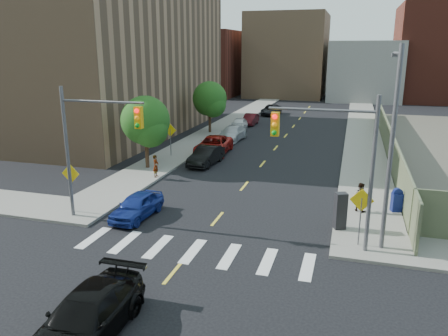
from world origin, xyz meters
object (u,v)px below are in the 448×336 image
Objects in this scene: black_sedan at (87,317)px; mailbox at (397,200)px; parked_car_blue at (137,206)px; parked_car_black at (206,156)px; parked_car_red at (213,145)px; pedestrian_west at (156,166)px; parked_car_white at (239,124)px; payphone at (340,211)px; parked_car_grey at (271,110)px; parked_car_maroon at (250,119)px; parked_car_silver at (232,133)px; pedestrian_east at (360,197)px.

mailbox is (10.15, 14.15, 0.05)m from black_sedan.
parked_car_black is at bearing 93.07° from parked_car_blue.
parked_car_red is 17.45m from mailbox.
pedestrian_west is (-15.50, 2.35, 0.13)m from mailbox.
payphone reaches higher than parked_car_white.
mailbox is (13.40, -6.99, 0.08)m from parked_car_black.
pedestrian_west is (-12.60, 5.70, -0.15)m from payphone.
black_sedan reaches higher than parked_car_blue.
mailbox is (13.40, -34.71, 0.10)m from parked_car_grey.
parked_car_black is 27.72m from parked_car_grey.
parked_car_maroon is at bearing 95.35° from black_sedan.
parked_car_maroon is at bearing 78.72° from parked_car_white.
mailbox reaches higher than parked_car_grey.
parked_car_silver reaches higher than parked_car_maroon.
parked_car_red is at bearing -86.04° from parked_car_silver.
parked_car_silver is 5.74m from parked_car_white.
parked_car_red is 3.53× the size of pedestrian_west.
parked_car_black reaches higher than parked_car_blue.
black_sedan reaches higher than parked_car_white.
payphone is at bearing -39.96° from parked_car_black.
mailbox is at bearing -140.89° from pedestrian_east.
black_sedan is 3.17× the size of pedestrian_east.
parked_car_maroon is at bearing 87.76° from parked_car_red.
parked_car_blue is 10.16m from black_sedan.
black_sedan is 17.35m from pedestrian_west.
pedestrian_west is (-2.10, -32.35, 0.24)m from parked_car_grey.
pedestrian_east is at bearing 178.23° from mailbox.
pedestrian_west is 13.85m from pedestrian_east.
parked_car_red is at bearing 105.23° from payphone.
parked_car_blue is 7.21m from pedestrian_west.
parked_car_blue is 1.00× the size of parked_car_maroon.
parked_car_blue is at bearing -178.26° from mailbox.
pedestrian_west is at bearing 154.42° from mailbox.
parked_car_red reaches higher than parked_car_grey.
pedestrian_east is (12.74, -22.74, 0.29)m from parked_car_white.
parked_car_blue is 15.06m from parked_car_red.
mailbox is (13.92, -10.52, 0.03)m from parked_car_red.
parked_car_red reaches higher than parked_car_black.
parked_car_blue is 21.06m from parked_car_silver.
mailbox is 2.03m from pedestrian_east.
mailbox is at bearing -45.86° from parked_car_silver.
mailbox reaches higher than parked_car_black.
pedestrian_west reaches higher than parked_car_grey.
mailbox reaches higher than parked_car_silver.
parked_car_maroon is 23.80m from pedestrian_west.
parked_car_grey is (1.30, 12.50, 0.02)m from parked_car_white.
parked_car_white is at bearing -96.67° from parked_car_grey.
pedestrian_west reaches higher than parked_car_blue.
parked_car_blue is 12.13m from pedestrian_east.
parked_car_black is 1.11× the size of parked_car_maroon.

